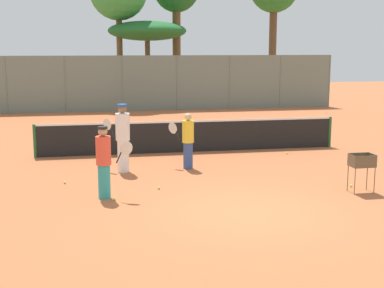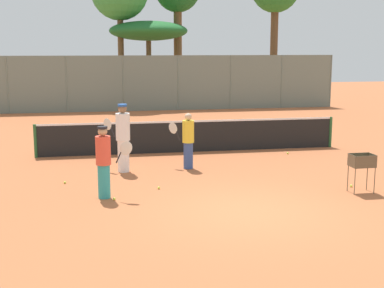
{
  "view_description": "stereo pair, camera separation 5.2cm",
  "coord_description": "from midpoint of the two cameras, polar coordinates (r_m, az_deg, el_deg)",
  "views": [
    {
      "loc": [
        -3.22,
        -10.59,
        3.48
      ],
      "look_at": [
        -0.68,
        2.82,
        1.0
      ],
      "focal_mm": 50.0,
      "sensor_mm": 36.0,
      "label": 1
    },
    {
      "loc": [
        -3.17,
        -10.6,
        3.48
      ],
      "look_at": [
        -0.68,
        2.82,
        1.0
      ],
      "focal_mm": 50.0,
      "sensor_mm": 36.0,
      "label": 2
    }
  ],
  "objects": [
    {
      "name": "tennis_ball_1",
      "position": [
        14.22,
        -13.31,
        -4.01
      ],
      "size": [
        0.07,
        0.07,
        0.07
      ],
      "primitive_type": "sphere",
      "color": "#D1E54C",
      "rests_on": "ground_plane"
    },
    {
      "name": "player_yellow_shirt",
      "position": [
        15.1,
        -7.29,
        0.75
      ],
      "size": [
        0.77,
        0.74,
        1.92
      ],
      "rotation": [
        0.0,
        0.0,
        2.38
      ],
      "color": "white",
      "rests_on": "ground_plane"
    },
    {
      "name": "player_red_cap",
      "position": [
        12.53,
        -9.26,
        -1.82
      ],
      "size": [
        0.89,
        0.35,
        1.69
      ],
      "rotation": [
        0.0,
        0.0,
        6.06
      ],
      "color": "teal",
      "rests_on": "ground_plane"
    },
    {
      "name": "ground_plane",
      "position": [
        11.6,
        6.02,
        -7.21
      ],
      "size": [
        80.0,
        80.0,
        0.0
      ],
      "primitive_type": "plane",
      "color": "#B26038"
    },
    {
      "name": "tennis_ball_3",
      "position": [
        13.35,
        -3.45,
        -4.68
      ],
      "size": [
        0.07,
        0.07,
        0.07
      ],
      "primitive_type": "sphere",
      "color": "#D1E54C",
      "rests_on": "ground_plane"
    },
    {
      "name": "tennis_ball_2",
      "position": [
        17.91,
        10.25,
        -0.97
      ],
      "size": [
        0.07,
        0.07,
        0.07
      ],
      "primitive_type": "sphere",
      "color": "#D1E54C",
      "rests_on": "ground_plane"
    },
    {
      "name": "back_fence",
      "position": [
        29.72,
        -4.36,
        6.48
      ],
      "size": [
        21.28,
        0.08,
        3.03
      ],
      "color": "slate",
      "rests_on": "ground_plane"
    },
    {
      "name": "player_white_outfit",
      "position": [
        15.41,
        -0.34,
        0.41
      ],
      "size": [
        0.72,
        0.66,
        1.62
      ],
      "rotation": [
        0.0,
        0.0,
        2.42
      ],
      "color": "#334C8C",
      "rests_on": "ground_plane"
    },
    {
      "name": "ball_cart",
      "position": [
        13.52,
        17.75,
        -2.0
      ],
      "size": [
        0.56,
        0.41,
        0.95
      ],
      "color": "brown",
      "rests_on": "ground_plane"
    },
    {
      "name": "parked_car",
      "position": [
        33.59,
        -15.25,
        5.13
      ],
      "size": [
        4.2,
        1.7,
        1.6
      ],
      "color": "#B2B7BC",
      "rests_on": "ground_plane"
    },
    {
      "name": "tennis_net",
      "position": [
        17.9,
        -0.1,
        0.9
      ],
      "size": [
        10.14,
        0.1,
        1.07
      ],
      "color": "#26592D",
      "rests_on": "ground_plane"
    },
    {
      "name": "tree_1",
      "position": [
        32.32,
        -4.62,
        11.88
      ],
      "size": [
        4.63,
        4.63,
        5.0
      ],
      "color": "brown",
      "rests_on": "ground_plane"
    },
    {
      "name": "tennis_ball_4",
      "position": [
        12.51,
        -8.18,
        -5.81
      ],
      "size": [
        0.07,
        0.07,
        0.07
      ],
      "primitive_type": "sphere",
      "color": "#D1E54C",
      "rests_on": "ground_plane"
    },
    {
      "name": "tennis_ball_0",
      "position": [
        14.1,
        16.72,
        -4.3
      ],
      "size": [
        0.07,
        0.07,
        0.07
      ],
      "primitive_type": "sphere",
      "color": "#D1E54C",
      "rests_on": "ground_plane"
    }
  ]
}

